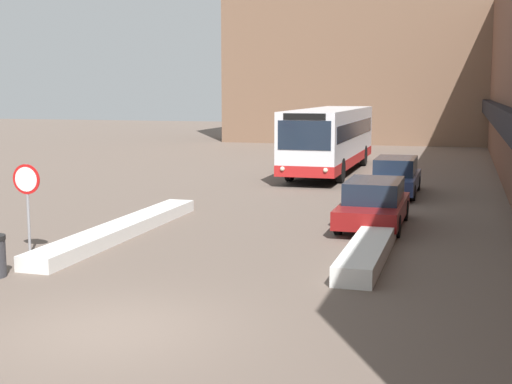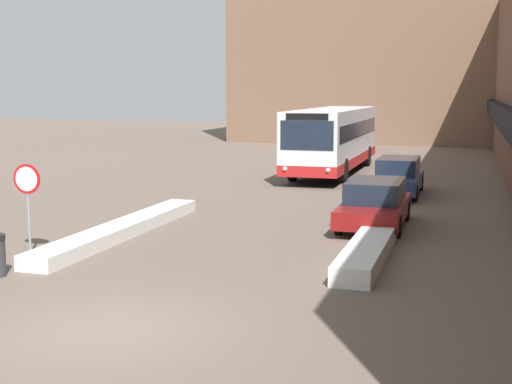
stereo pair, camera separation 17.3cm
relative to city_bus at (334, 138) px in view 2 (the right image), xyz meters
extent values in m
plane|color=#66564C|center=(0.68, -24.75, -1.77)|extent=(160.00, 160.00, 0.00)
cube|color=black|center=(7.93, -0.75, 1.28)|extent=(0.50, 60.00, 0.90)
cube|color=brown|center=(0.68, 22.99, 7.83)|extent=(26.00, 8.00, 19.21)
cube|color=silver|center=(-2.92, -17.27, -1.59)|extent=(0.90, 9.07, 0.38)
cube|color=silver|center=(4.28, -18.01, -1.55)|extent=(0.90, 6.12, 0.45)
cube|color=silver|center=(0.00, 0.01, 0.08)|extent=(2.60, 12.37, 2.76)
cube|color=red|center=(0.00, 0.01, -1.05)|extent=(2.62, 12.39, 0.48)
cube|color=#192333|center=(0.00, 0.01, 0.47)|extent=(2.62, 11.38, 0.76)
cube|color=#192333|center=(0.00, -6.19, 0.50)|extent=(2.29, 0.03, 1.24)
cube|color=black|center=(0.00, -6.19, 1.28)|extent=(1.82, 0.03, 0.28)
sphere|color=#F2EAC6|center=(-0.94, -6.20, -0.94)|extent=(0.20, 0.20, 0.20)
sphere|color=#F2EAC6|center=(0.94, -6.20, -0.94)|extent=(0.20, 0.20, 0.20)
cylinder|color=black|center=(-1.18, -3.83, -1.21)|extent=(0.28, 1.13, 1.13)
cylinder|color=black|center=(1.18, -3.83, -1.21)|extent=(0.28, 1.13, 1.13)
cylinder|color=black|center=(-1.18, 3.84, -1.21)|extent=(0.28, 1.13, 1.13)
cylinder|color=black|center=(1.18, 3.84, -1.21)|extent=(0.28, 1.13, 1.13)
cube|color=maroon|center=(3.88, -13.93, -1.25)|extent=(1.84, 4.62, 0.53)
cube|color=#192333|center=(3.88, -13.81, -0.66)|extent=(1.62, 2.54, 0.65)
cylinder|color=black|center=(4.72, -15.36, -1.45)|extent=(0.20, 0.65, 0.65)
cylinder|color=black|center=(3.04, -15.36, -1.45)|extent=(0.20, 0.65, 0.65)
cylinder|color=black|center=(4.72, -12.50, -1.45)|extent=(0.20, 0.65, 0.65)
cylinder|color=black|center=(3.04, -12.50, -1.45)|extent=(0.20, 0.65, 0.65)
cube|color=navy|center=(3.88, -6.76, -1.25)|extent=(1.75, 4.84, 0.57)
cube|color=#192333|center=(3.88, -6.64, -0.63)|extent=(1.54, 2.66, 0.67)
cylinder|color=black|center=(4.68, -8.26, -1.47)|extent=(0.20, 0.60, 0.60)
cylinder|color=black|center=(3.09, -8.26, -1.47)|extent=(0.20, 0.60, 0.60)
cylinder|color=black|center=(4.68, -5.26, -1.47)|extent=(0.20, 0.60, 0.60)
cylinder|color=black|center=(3.09, -5.26, -1.47)|extent=(0.20, 0.60, 0.60)
cylinder|color=gray|center=(-4.05, -20.16, -0.61)|extent=(0.07, 0.07, 2.33)
cylinder|color=red|center=(-4.05, -20.18, 0.17)|extent=(0.76, 0.03, 0.76)
cylinder|color=white|center=(-4.05, -20.19, 0.17)|extent=(0.62, 0.02, 0.62)
camera|label=1|loc=(6.43, -35.58, 2.38)|focal=50.00mm
camera|label=2|loc=(6.60, -35.53, 2.38)|focal=50.00mm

